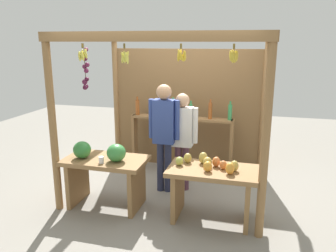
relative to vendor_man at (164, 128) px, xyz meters
name	(u,v)px	position (x,y,z in m)	size (l,w,h in m)	color
ground_plane	(171,188)	(0.09, 0.10, -1.02)	(12.00, 12.00, 0.00)	gray
market_stall	(178,96)	(0.09, 0.56, 0.41)	(2.85, 2.21, 2.41)	olive
fruit_counter_left	(104,167)	(-0.67, -0.70, -0.43)	(1.15, 0.64, 0.95)	olive
fruit_counter_right	(212,181)	(0.83, -0.68, -0.48)	(1.15, 0.64, 0.87)	olive
bottle_shelf_unit	(181,129)	(0.06, 0.89, -0.23)	(1.82, 0.22, 1.34)	olive
vendor_man	(164,128)	(0.00, 0.00, 0.00)	(0.48, 0.23, 1.68)	#282D4C
vendor_woman	(182,134)	(0.25, 0.13, -0.10)	(0.48, 0.21, 1.54)	#533141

